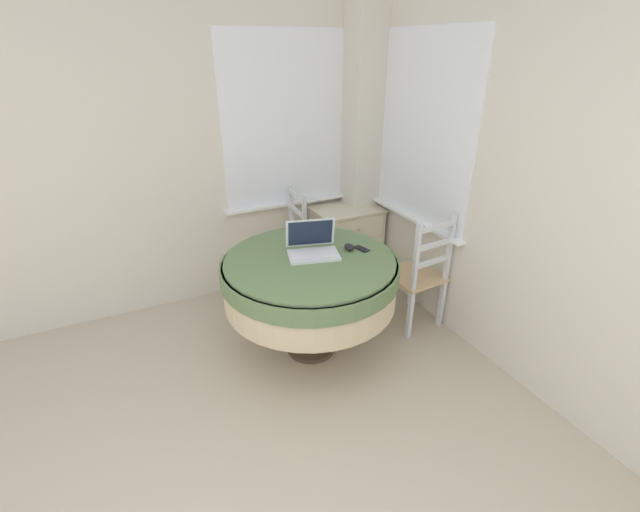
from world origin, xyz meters
TOP-DOWN VIEW (x-y plane):
  - corner_room_shell at (1.32, 1.86)m, footprint 4.52×4.77m
  - round_dining_table at (1.13, 1.77)m, footprint 1.23×1.23m
  - laptop at (1.18, 1.83)m, footprint 0.40×0.34m
  - computer_mouse at (1.44, 1.77)m, footprint 0.06×0.09m
  - cell_phone at (1.52, 1.74)m, footprint 0.08×0.13m
  - dining_chair_near_back_window at (1.29, 2.66)m, footprint 0.42×0.40m
  - dining_chair_near_right_window at (2.03, 1.71)m, footprint 0.41×0.44m
  - corner_cabinet at (1.92, 2.66)m, footprint 0.62×0.45m

SIDE VIEW (x-z plane):
  - corner_cabinet at x=1.92m, z-range 0.00..0.71m
  - dining_chair_near_back_window at x=1.29m, z-range -0.04..0.93m
  - dining_chair_near_right_window at x=2.03m, z-range -0.04..0.93m
  - round_dining_table at x=1.13m, z-range 0.24..1.00m
  - cell_phone at x=1.52m, z-range 0.77..0.78m
  - computer_mouse at x=1.44m, z-range 0.77..0.81m
  - laptop at x=1.18m, z-range 0.70..0.93m
  - corner_room_shell at x=1.32m, z-range 0.00..2.55m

